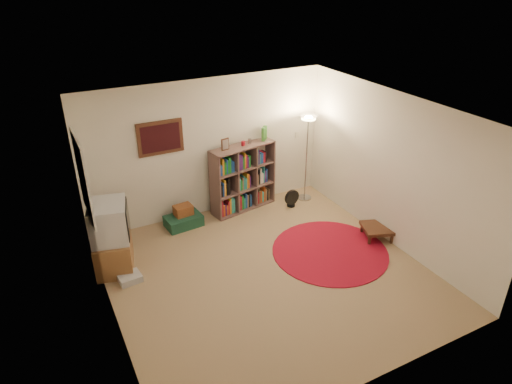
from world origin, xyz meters
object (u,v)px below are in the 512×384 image
bookshelf (242,179)px  tv_stand (112,238)px  floor_fan (292,198)px  suitcase (184,221)px  floor_lamp (308,131)px  side_table (377,228)px

bookshelf → tv_stand: bookshelf is taller
floor_fan → suitcase: bearing=165.2°
floor_lamp → suitcase: 2.81m
floor_fan → tv_stand: (-3.42, -0.42, 0.36)m
bookshelf → floor_fan: (0.87, -0.39, -0.44)m
suitcase → side_table: bearing=-39.2°
floor_fan → tv_stand: size_ratio=0.31×
floor_lamp → side_table: bearing=-80.5°
tv_stand → suitcase: (1.34, 0.68, -0.43)m
suitcase → tv_stand: bearing=-157.9°
floor_fan → tv_stand: 3.47m
suitcase → floor_lamp: bearing=-7.4°
floor_lamp → side_table: 2.19m
side_table → floor_lamp: bearing=99.5°
floor_lamp → floor_fan: 1.31m
bookshelf → side_table: size_ratio=2.45×
tv_stand → suitcase: bearing=40.8°
bookshelf → floor_lamp: size_ratio=0.89×
bookshelf → floor_lamp: floor_lamp is taller
bookshelf → suitcase: bearing=175.1°
bookshelf → side_table: (1.57, -2.01, -0.43)m
suitcase → side_table: side_table is taller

